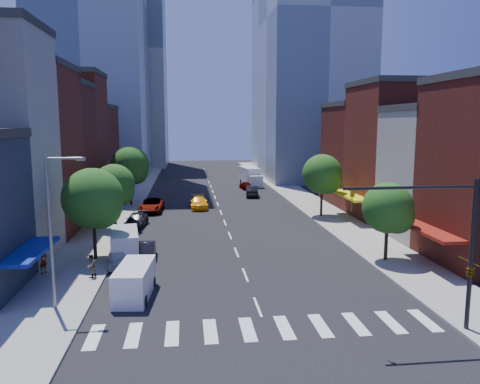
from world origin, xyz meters
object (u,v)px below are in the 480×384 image
object	(u,v)px
parked_car_rear	(136,220)
pedestrian_near	(43,260)
traffic_car_far	(246,185)
box_truck	(250,177)
parked_car_second	(146,251)
cargo_van_far	(125,244)
parked_car_third	(152,205)
traffic_car_oncoming	(252,191)
pedestrian_far	(91,266)
taxi	(199,202)
parked_car_front	(118,258)
cargo_van_near	(134,282)

from	to	relation	value
parked_car_rear	pedestrian_near	xyz separation A→B (m)	(-5.00, -15.51, 0.41)
traffic_car_far	pedestrian_near	world-z (taller)	pedestrian_near
parked_car_rear	box_truck	distance (m)	35.21
parked_car_second	cargo_van_far	bearing A→B (deg)	155.49
traffic_car_far	parked_car_third	bearing A→B (deg)	45.63
traffic_car_oncoming	traffic_car_far	world-z (taller)	traffic_car_oncoming
pedestrian_far	pedestrian_near	bearing A→B (deg)	-83.91
parked_car_second	taxi	xyz separation A→B (m)	(4.89, 22.40, 0.10)
parked_car_front	pedestrian_near	xyz separation A→B (m)	(-5.00, -1.56, 0.46)
pedestrian_far	cargo_van_near	bearing A→B (deg)	67.19
traffic_car_oncoming	pedestrian_near	distance (m)	39.89
parked_car_second	taxi	bearing A→B (deg)	76.71
parked_car_second	parked_car_third	distance (m)	20.58
taxi	box_truck	bearing A→B (deg)	64.53
parked_car_front	parked_car_third	world-z (taller)	parked_car_third
parked_car_front	traffic_car_far	world-z (taller)	traffic_car_far
taxi	pedestrian_far	bearing A→B (deg)	-108.35
traffic_car_far	pedestrian_far	world-z (taller)	pedestrian_far
parked_car_second	pedestrian_near	size ratio (longest dim) A/B	2.18
parked_car_third	traffic_car_oncoming	size ratio (longest dim) A/B	1.19
parked_car_rear	taxi	bearing A→B (deg)	62.45
traffic_car_far	parked_car_front	bearing A→B (deg)	62.54
parked_car_third	cargo_van_near	world-z (taller)	cargo_van_near
parked_car_front	cargo_van_near	bearing A→B (deg)	-81.31
parked_car_rear	traffic_car_oncoming	distance (m)	24.22
cargo_van_near	traffic_car_far	distance (m)	49.14
cargo_van_near	pedestrian_far	bearing A→B (deg)	136.65
parked_car_front	parked_car_third	bearing A→B (deg)	79.60
parked_car_front	pedestrian_far	distance (m)	3.19
cargo_van_near	cargo_van_far	distance (m)	9.21
box_truck	parked_car_rear	bearing A→B (deg)	-125.76
parked_car_third	cargo_van_near	bearing A→B (deg)	-84.63
traffic_car_oncoming	box_truck	world-z (taller)	box_truck
traffic_car_oncoming	pedestrian_far	xyz separation A→B (m)	(-16.47, -35.77, 0.15)
parked_car_second	parked_car_rear	xyz separation A→B (m)	(-2.00, 12.37, 0.01)
parked_car_third	cargo_van_near	distance (m)	28.86
cargo_van_near	pedestrian_far	xyz separation A→B (m)	(-3.41, 3.87, -0.07)
pedestrian_near	parked_car_front	bearing A→B (deg)	-53.12
cargo_van_near	parked_car_third	bearing A→B (deg)	97.22
parked_car_rear	box_truck	bearing A→B (deg)	69.11
parked_car_front	box_truck	size ratio (longest dim) A/B	0.46
box_truck	parked_car_second	bearing A→B (deg)	-116.28
taxi	box_truck	xyz separation A→B (m)	(9.54, 21.09, 0.73)
parked_car_front	traffic_car_oncoming	world-z (taller)	traffic_car_oncoming
box_truck	pedestrian_far	world-z (taller)	box_truck
traffic_car_oncoming	pedestrian_far	size ratio (longest dim) A/B	3.05
parked_car_rear	box_truck	size ratio (longest dim) A/B	0.58
box_truck	pedestrian_near	size ratio (longest dim) A/B	4.29
parked_car_second	traffic_car_far	size ratio (longest dim) A/B	1.10
traffic_car_oncoming	traffic_car_far	size ratio (longest dim) A/B	1.31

